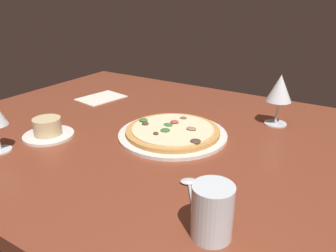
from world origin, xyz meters
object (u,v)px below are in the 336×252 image
wine_glass_far (280,90)px  water_glass (212,215)px  ramekin_on_saucer (48,129)px  paper_menu (101,98)px  pizza_main (172,133)px  spoon (189,185)px

wine_glass_far → water_glass: (-4.95, 60.94, -7.34)cm
ramekin_on_saucer → paper_menu: size_ratio=0.85×
pizza_main → spoon: size_ratio=3.23×
water_glass → spoon: 17.03cm
ramekin_on_saucer → paper_menu: bearing=-70.9°
water_glass → paper_menu: (73.93, -51.37, -4.44)cm
wine_glass_far → paper_menu: wine_glass_far is taller
pizza_main → paper_menu: 48.11cm
ramekin_on_saucer → water_glass: bearing=167.1°
ramekin_on_saucer → wine_glass_far: bearing=-140.0°
ramekin_on_saucer → paper_menu: (12.95, -37.39, -2.20)cm
pizza_main → ramekin_on_saucer: 37.79cm
ramekin_on_saucer → wine_glass_far: wine_glass_far is taller
paper_menu → pizza_main: bearing=168.9°
ramekin_on_saucer → water_glass: 62.60cm
water_glass → spoon: water_glass is taller
paper_menu → wine_glass_far: bearing=-162.2°
pizza_main → paper_menu: pizza_main is taller
wine_glass_far → pizza_main: bearing=48.1°
water_glass → paper_menu: bearing=-34.8°
water_glass → wine_glass_far: bearing=-85.4°
ramekin_on_saucer → wine_glass_far: 73.73cm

